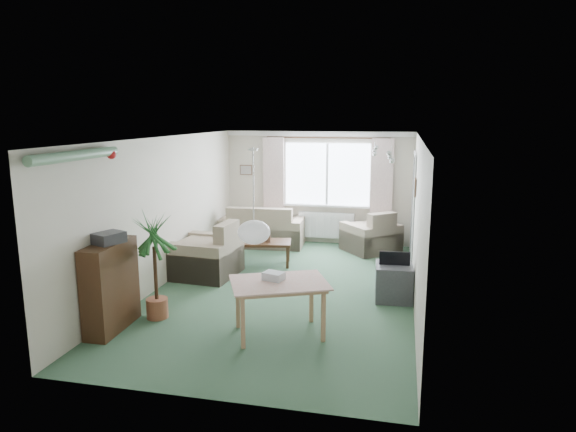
% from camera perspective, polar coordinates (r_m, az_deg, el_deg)
% --- Properties ---
extents(ground, '(6.50, 6.50, 0.00)m').
position_cam_1_polar(ground, '(8.22, -0.46, -8.29)').
color(ground, '#33553C').
extents(window, '(1.80, 0.03, 1.30)m').
position_cam_1_polar(window, '(10.96, 4.39, 4.66)').
color(window, white).
extents(curtain_rod, '(2.60, 0.03, 0.03)m').
position_cam_1_polar(curtain_rod, '(10.82, 4.39, 8.66)').
color(curtain_rod, black).
extents(curtain_left, '(0.45, 0.08, 2.00)m').
position_cam_1_polar(curtain_left, '(11.12, -1.59, 3.58)').
color(curtain_left, beige).
extents(curtain_right, '(0.45, 0.08, 2.00)m').
position_cam_1_polar(curtain_right, '(10.79, 10.35, 3.17)').
color(curtain_right, beige).
extents(radiator, '(1.20, 0.10, 0.55)m').
position_cam_1_polar(radiator, '(11.10, 4.27, -1.02)').
color(radiator, white).
extents(doorway, '(0.03, 0.95, 2.00)m').
position_cam_1_polar(doorway, '(9.91, 13.74, 0.74)').
color(doorway, black).
extents(pendant_lamp, '(0.36, 0.36, 0.36)m').
position_cam_1_polar(pendant_lamp, '(5.62, -3.81, -1.81)').
color(pendant_lamp, white).
extents(tinsel_garland, '(1.60, 1.60, 0.12)m').
position_cam_1_polar(tinsel_garland, '(6.43, -22.47, 6.23)').
color(tinsel_garland, '#196626').
extents(bauble_cluster_a, '(0.20, 0.20, 0.20)m').
position_cam_1_polar(bauble_cluster_a, '(8.48, 9.59, 7.51)').
color(bauble_cluster_a, silver).
extents(bauble_cluster_b, '(0.20, 0.20, 0.20)m').
position_cam_1_polar(bauble_cluster_b, '(7.27, 11.43, 6.86)').
color(bauble_cluster_b, silver).
extents(wall_picture_back, '(0.28, 0.03, 0.22)m').
position_cam_1_polar(wall_picture_back, '(11.35, -4.67, 5.13)').
color(wall_picture_back, brown).
extents(wall_picture_right, '(0.03, 0.24, 0.30)m').
position_cam_1_polar(wall_picture_right, '(8.83, 13.97, 3.11)').
color(wall_picture_right, brown).
extents(sofa, '(1.78, 1.03, 0.86)m').
position_cam_1_polar(sofa, '(10.94, -2.82, -1.02)').
color(sofa, beige).
rests_on(sofa, ground).
extents(armchair_corner, '(1.31, 1.30, 0.85)m').
position_cam_1_polar(armchair_corner, '(10.55, 9.20, -1.64)').
color(armchair_corner, beige).
rests_on(armchair_corner, ground).
extents(armchair_left, '(1.10, 1.15, 0.96)m').
position_cam_1_polar(armchair_left, '(8.96, -9.17, -3.59)').
color(armchair_left, tan).
rests_on(armchair_left, ground).
extents(coffee_table, '(1.08, 0.73, 0.45)m').
position_cam_1_polar(coffee_table, '(9.55, -2.69, -4.12)').
color(coffee_table, black).
rests_on(coffee_table, ground).
extents(photo_frame, '(0.12, 0.04, 0.16)m').
position_cam_1_polar(photo_frame, '(9.39, -2.31, -2.47)').
color(photo_frame, brown).
rests_on(photo_frame, coffee_table).
extents(bookshelf, '(0.34, 0.95, 1.15)m').
position_cam_1_polar(bookshelf, '(7.03, -19.11, -7.41)').
color(bookshelf, black).
rests_on(bookshelf, ground).
extents(hifi_box, '(0.39, 0.43, 0.14)m').
position_cam_1_polar(hifi_box, '(6.84, -19.30, -2.31)').
color(hifi_box, '#302F34').
rests_on(hifi_box, bookshelf).
extents(houseplant, '(0.63, 0.63, 1.47)m').
position_cam_1_polar(houseplant, '(7.18, -14.55, -5.42)').
color(houseplant, '#22581E').
rests_on(houseplant, ground).
extents(dining_table, '(1.28, 1.10, 0.68)m').
position_cam_1_polar(dining_table, '(6.56, -0.99, -10.28)').
color(dining_table, tan).
rests_on(dining_table, ground).
extents(gift_box, '(0.29, 0.24, 0.12)m').
position_cam_1_polar(gift_box, '(6.50, -1.61, -6.77)').
color(gift_box, silver).
rests_on(gift_box, dining_table).
extents(tv_cube, '(0.58, 0.63, 0.54)m').
position_cam_1_polar(tv_cube, '(7.94, 11.66, -7.20)').
color(tv_cube, '#343439').
rests_on(tv_cube, ground).
extents(pet_bed, '(0.52, 0.52, 0.10)m').
position_cam_1_polar(pet_bed, '(8.98, 11.42, -6.46)').
color(pet_bed, navy).
rests_on(pet_bed, ground).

